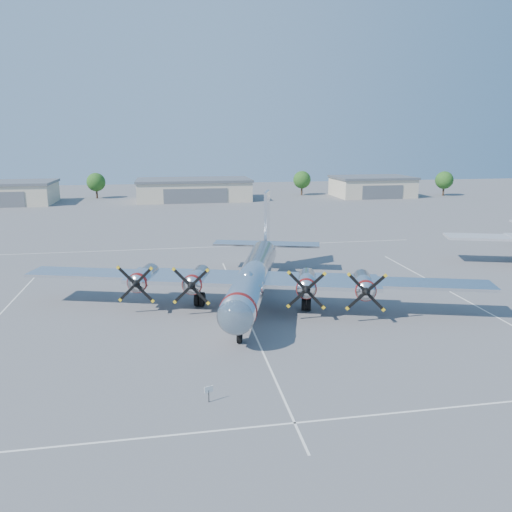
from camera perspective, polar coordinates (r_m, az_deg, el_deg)
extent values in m
plane|color=#58585B|center=(49.32, -1.90, -5.10)|extent=(260.00, 260.00, 0.00)
cube|color=silver|center=(44.66, -0.99, -7.10)|extent=(0.15, 40.00, 0.01)
cube|color=silver|center=(52.57, 23.53, -5.06)|extent=(0.15, 40.00, 0.01)
cube|color=silver|center=(29.64, 4.45, -18.50)|extent=(60.00, 0.15, 0.01)
cube|color=silver|center=(73.30, -4.66, 1.05)|extent=(60.00, 0.15, 0.01)
cube|color=#C0B699|center=(134.63, -26.71, 6.35)|extent=(22.00, 14.00, 4.80)
cube|color=slate|center=(134.39, -26.83, 7.49)|extent=(22.60, 14.60, 0.60)
cube|color=#C0B699|center=(129.17, -7.09, 7.43)|extent=(28.00, 14.00, 4.80)
cube|color=slate|center=(128.92, -7.13, 8.62)|extent=(28.60, 14.60, 0.60)
cube|color=slate|center=(122.23, -6.91, 6.81)|extent=(15.40, 0.20, 3.60)
cube|color=#C0B699|center=(140.04, 13.10, 7.64)|extent=(20.00, 14.00, 4.80)
cube|color=slate|center=(139.81, 13.16, 8.74)|extent=(20.60, 14.60, 0.60)
cube|color=slate|center=(133.67, 14.26, 7.06)|extent=(11.00, 0.20, 3.60)
cylinder|color=#382619|center=(138.31, -17.73, 6.87)|extent=(0.50, 0.50, 2.80)
sphere|color=#1F4313|center=(138.04, -17.82, 8.04)|extent=(4.80, 4.80, 4.80)
cylinder|color=#382619|center=(139.91, 5.25, 7.52)|extent=(0.50, 0.50, 2.80)
sphere|color=#1F4313|center=(139.65, 5.28, 8.68)|extent=(4.80, 4.80, 4.80)
cylinder|color=#382619|center=(147.34, 20.62, 7.02)|extent=(0.50, 0.50, 2.80)
sphere|color=#1F4313|center=(147.09, 20.71, 8.11)|extent=(4.80, 4.80, 4.80)
cylinder|color=black|center=(31.46, -5.42, -15.65)|extent=(0.06, 0.06, 0.80)
cube|color=white|center=(31.25, -5.44, -14.93)|extent=(0.53, 0.22, 0.40)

